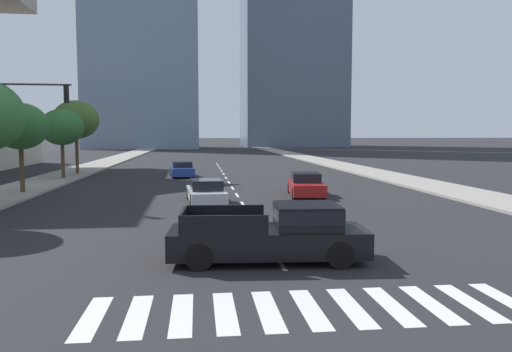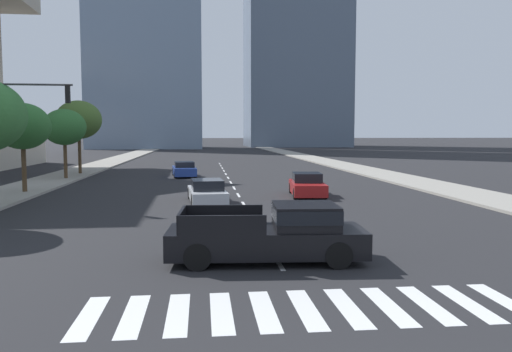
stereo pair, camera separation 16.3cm
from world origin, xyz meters
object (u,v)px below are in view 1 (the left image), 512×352
Objects in this scene: pickup_truck at (278,233)px; street_tree_third at (20,126)px; sedan_silver_0 at (206,192)px; traffic_signal_far at (17,118)px; sedan_red_1 at (306,185)px; sedan_blue_2 at (182,170)px; street_tree_fourth at (62,127)px; street_tree_fifth at (76,120)px.

street_tree_third is (-13.00, 17.93, 3.33)m from pickup_truck.
sedan_silver_0 is at bearing -24.17° from street_tree_third.
sedan_red_1 is at bearing 11.54° from traffic_signal_far.
pickup_truck is at bearing -47.05° from traffic_signal_far.
street_tree_fourth is at bearing 96.22° from sedan_blue_2.
sedan_silver_0 is at bearing -60.09° from street_tree_fifth.
sedan_red_1 is 24.62m from street_tree_fifth.
sedan_blue_2 is (-1.78, 16.50, 0.03)m from sedan_silver_0.
street_tree_fourth is 0.85× the size of street_tree_fifth.
traffic_signal_far reaches higher than street_tree_fourth.
sedan_red_1 is 0.85× the size of street_tree_third.
sedan_red_1 is 16.04m from traffic_signal_far.
street_tree_third is at bearing -90.00° from street_tree_fifth.
sedan_silver_0 is at bearing -52.55° from street_tree_fourth.
sedan_silver_0 is at bearing 101.86° from pickup_truck.
street_tree_fifth reaches higher than sedan_blue_2.
sedan_blue_2 is (-3.65, 29.44, -0.21)m from pickup_truck.
street_tree_fifth reaches higher than sedan_silver_0.
pickup_truck is 30.58m from street_tree_fourth.
sedan_silver_0 is 0.89× the size of street_tree_third.
traffic_signal_far is 15.59m from street_tree_fourth.
street_tree_fifth reaches higher than pickup_truck.
sedan_silver_0 is at bearing -179.53° from sedan_blue_2.
street_tree_fourth reaches higher than street_tree_third.
street_tree_fourth is (-11.13, 14.53, 3.63)m from sedan_silver_0.
pickup_truck is at bearing -9.63° from sedan_red_1.
sedan_silver_0 is 10.12m from traffic_signal_far.
street_tree_fourth is at bearing 96.78° from traffic_signal_far.
traffic_signal_far is 1.16× the size of street_tree_fourth.
street_tree_third is 14.37m from street_tree_fifth.
traffic_signal_far is at bearing -84.82° from street_tree_fifth.
sedan_red_1 is 16.30m from sedan_blue_2.
street_tree_third is at bearing 61.32° from sedan_silver_0.
street_tree_fifth reaches higher than sedan_red_1.
street_tree_fifth is at bearing 25.40° from sedan_silver_0.
street_tree_fifth is (-11.13, 19.34, 4.34)m from sedan_silver_0.
traffic_signal_far is (-7.50, -17.46, 3.88)m from sedan_blue_2.
sedan_silver_0 is at bearing 5.88° from traffic_signal_far.
sedan_blue_2 is 0.71× the size of street_tree_fifth.
street_tree_third is (-17.10, 2.84, 3.51)m from sedan_red_1.
sedan_silver_0 is 22.73m from street_tree_fifth.
sedan_silver_0 is 18.65m from street_tree_fourth.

